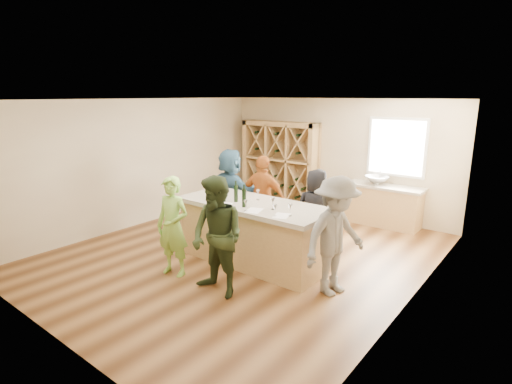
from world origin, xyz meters
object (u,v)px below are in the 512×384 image
Objects in this scene: person_far_right at (316,211)px; person_far_left at (231,191)px; wine_bottle_b at (213,191)px; wine_bottle_f at (244,198)px; wine_bottle_d at (223,192)px; person_near_left at (173,226)px; sink at (377,180)px; person_server at (336,236)px; wine_bottle_c at (224,190)px; wine_rack at (280,163)px; tasting_counter_base at (253,235)px; person_far_mid at (263,199)px; person_near_right at (217,237)px; wine_bottle_e at (236,193)px; wine_bottle_a at (210,189)px.

person_far_right is 0.89× the size of person_far_left.
wine_bottle_f is (0.80, -0.09, 0.01)m from wine_bottle_b.
person_near_left is (-0.25, -0.94, -0.43)m from wine_bottle_d.
sink is at bearing 77.94° from wine_bottle_f.
wine_bottle_b is 1.41m from person_far_left.
person_server is at bearing -77.16° from sink.
wine_bottle_c is 0.18× the size of person_near_left.
wine_bottle_c is at bearing 137.31° from person_far_left.
wine_bottle_f is at bearing -63.22° from wine_rack.
person_server reaches higher than tasting_counter_base.
person_far_left is at bearing -79.57° from wine_rack.
sink is 3.67m from person_server.
person_far_right is at bearing 66.32° from wine_bottle_f.
sink is 1.81× the size of wine_bottle_f.
wine_bottle_d is at bearing 86.33° from person_far_mid.
person_near_left is at bearing -179.80° from person_near_right.
wine_bottle_b is 0.18× the size of person_far_right.
person_near_right is at bearing 143.97° from person_server.
person_far_right is at bearing -44.22° from wine_rack.
person_far_left reaches higher than wine_bottle_e.
sink is 3.55m from tasting_counter_base.
tasting_counter_base is at bearing -103.88° from sink.
sink is at bearing -112.41° from person_far_right.
wine_rack reaches higher than person_near_right.
person_near_left is at bearing -108.65° from sink.
sink is 3.30m from person_far_left.
person_far_left is 1.97m from wine_bottle_f.
person_far_mid is (-0.84, 2.21, -0.02)m from person_near_right.
person_server is at bearing -1.66° from wine_bottle_c.
person_near_right reaches higher than person_server.
wine_rack is 3.80m from wine_bottle_c.
sink is 3.97m from wine_bottle_a.
person_server is at bearing -46.03° from wine_rack.
wine_bottle_a is 0.17× the size of person_far_left.
person_far_left is (-2.24, -2.41, -0.12)m from sink.
tasting_counter_base is 1.59× the size of person_near_left.
person_far_right is (1.10, 1.30, -0.45)m from wine_bottle_d.
person_server is (1.66, -0.16, 0.39)m from tasting_counter_base.
wine_bottle_b is at bearing 173.70° from wine_bottle_f.
person_near_right reaches higher than wine_bottle_a.
wine_rack is 7.47× the size of wine_bottle_c.
wine_bottle_c is 1.01× the size of wine_bottle_e.
wine_rack is at bearing 58.73° from person_server.
person_server is 1.03× the size of person_far_mid.
person_near_right is at bearing 104.64° from person_far_mid.
person_near_right is (-0.51, -4.65, -0.12)m from sink.
person_near_right is 1.03× the size of person_far_mid.
person_far_right is at bearing -94.88° from sink.
person_far_left is (-0.89, 0.03, 0.03)m from person_far_mid.
wine_bottle_f is at bearing -6.30° from wine_bottle_b.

